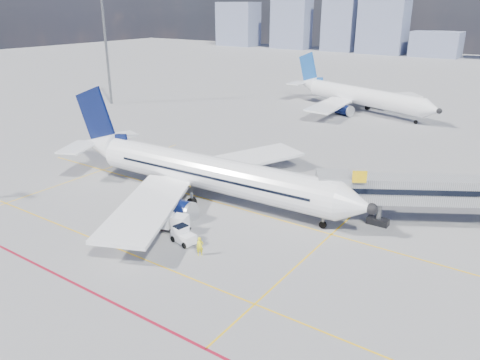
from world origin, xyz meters
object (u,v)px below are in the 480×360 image
object	(u,v)px
main_aircraft	(200,171)
cargo_dolly	(173,222)
baggage_tug	(183,235)
ramp_worker	(200,246)
second_aircraft	(358,96)
belt_loader	(166,194)

from	to	relation	value
main_aircraft	cargo_dolly	xyz separation A→B (m)	(3.37, -8.54, -2.21)
baggage_tug	ramp_worker	size ratio (longest dim) A/B	1.47
main_aircraft	baggage_tug	bearing A→B (deg)	-61.65
main_aircraft	second_aircraft	distance (m)	56.42
belt_loader	second_aircraft	bearing A→B (deg)	91.33
cargo_dolly	belt_loader	world-z (taller)	belt_loader
baggage_tug	cargo_dolly	bearing A→B (deg)	164.33
baggage_tug	ramp_worker	distance (m)	3.05
belt_loader	ramp_worker	distance (m)	14.11
belt_loader	ramp_worker	xyz separation A→B (m)	(11.59, -8.03, 0.31)
baggage_tug	cargo_dolly	xyz separation A→B (m)	(-2.40, 1.21, 0.20)
main_aircraft	second_aircraft	world-z (taller)	main_aircraft
main_aircraft	ramp_worker	bearing A→B (deg)	-53.38
baggage_tug	belt_loader	world-z (taller)	belt_loader
baggage_tug	main_aircraft	bearing A→B (deg)	131.72
baggage_tug	ramp_worker	world-z (taller)	ramp_worker
baggage_tug	cargo_dolly	distance (m)	2.69
belt_loader	baggage_tug	bearing A→B (deg)	-37.39
main_aircraft	baggage_tug	xyz separation A→B (m)	(5.76, -9.75, -2.42)
second_aircraft	ramp_worker	distance (m)	68.08
cargo_dolly	belt_loader	distance (m)	8.61
second_aircraft	ramp_worker	size ratio (longest dim) A/B	20.65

